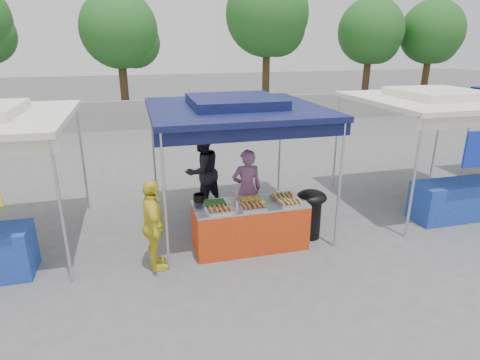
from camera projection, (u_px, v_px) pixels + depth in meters
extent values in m
plane|color=#5A5A5C|center=(248.00, 244.00, 7.44)|extent=(80.00, 80.00, 0.00)
cube|color=gray|center=(178.00, 113.00, 17.28)|extent=(40.00, 0.25, 1.20)
cylinder|color=silver|center=(165.00, 205.00, 6.24)|extent=(0.05, 0.05, 2.30)
cylinder|color=silver|center=(339.00, 187.00, 6.96)|extent=(0.05, 0.05, 2.30)
cylinder|color=silver|center=(154.00, 154.00, 8.98)|extent=(0.05, 0.05, 2.30)
cylinder|color=silver|center=(280.00, 146.00, 9.70)|extent=(0.05, 0.05, 2.30)
cube|color=#101541|center=(235.00, 108.00, 7.57)|extent=(3.20, 3.20, 0.10)
cube|color=#101541|center=(235.00, 102.00, 7.53)|extent=(1.65, 1.65, 0.18)
cube|color=#101541|center=(258.00, 133.00, 6.25)|extent=(3.20, 0.04, 0.25)
cylinder|color=silver|center=(62.00, 215.00, 5.88)|extent=(0.05, 0.05, 2.30)
cylinder|color=silver|center=(83.00, 159.00, 8.61)|extent=(0.05, 0.05, 2.30)
cylinder|color=silver|center=(414.00, 180.00, 7.33)|extent=(0.05, 0.05, 2.30)
cylinder|color=silver|center=(336.00, 142.00, 10.06)|extent=(0.05, 0.05, 2.30)
cylinder|color=silver|center=(437.00, 135.00, 10.79)|extent=(0.05, 0.05, 2.30)
cube|color=silver|center=(436.00, 100.00, 8.66)|extent=(3.20, 3.20, 0.10)
cube|color=silver|center=(437.00, 94.00, 8.62)|extent=(1.65, 1.65, 0.18)
cube|color=#1F40A3|center=(455.00, 200.00, 8.39)|extent=(1.80, 0.70, 0.80)
cylinder|color=silver|center=(468.00, 133.00, 11.03)|extent=(0.05, 0.05, 2.30)
cylinder|color=#412D19|center=(124.00, 82.00, 17.88)|extent=(0.36, 0.36, 3.59)
sphere|color=#235E1F|center=(119.00, 29.00, 17.15)|extent=(3.29, 3.29, 3.29)
sphere|color=#235E1F|center=(134.00, 42.00, 17.64)|extent=(2.26, 2.26, 2.26)
cylinder|color=#412D19|center=(266.00, 72.00, 19.47)|extent=(0.36, 0.36, 4.23)
sphere|color=#235E1F|center=(267.00, 14.00, 18.61)|extent=(3.87, 3.87, 3.87)
sphere|color=#235E1F|center=(277.00, 28.00, 19.14)|extent=(2.66, 2.66, 2.66)
cylinder|color=#412D19|center=(366.00, 76.00, 21.07)|extent=(0.36, 0.36, 3.60)
sphere|color=#235E1F|center=(371.00, 31.00, 20.34)|extent=(3.29, 3.29, 3.29)
sphere|color=#235E1F|center=(378.00, 42.00, 20.84)|extent=(2.26, 2.26, 2.26)
cylinder|color=#412D19|center=(426.00, 75.00, 21.77)|extent=(0.36, 0.36, 3.57)
sphere|color=#235E1F|center=(432.00, 32.00, 21.05)|extent=(3.27, 3.27, 3.27)
sphere|color=#235E1F|center=(437.00, 42.00, 21.55)|extent=(2.25, 2.25, 2.25)
cube|color=#C23811|center=(250.00, 226.00, 7.21)|extent=(2.00, 0.80, 0.81)
cube|color=silver|center=(250.00, 204.00, 7.07)|extent=(2.00, 0.80, 0.04)
cube|color=silver|center=(220.00, 210.00, 6.71)|extent=(0.42, 0.30, 0.05)
cube|color=brown|center=(220.00, 208.00, 6.70)|extent=(0.35, 0.25, 0.02)
cube|color=silver|center=(253.00, 207.00, 6.83)|extent=(0.42, 0.30, 0.05)
cube|color=brown|center=(253.00, 205.00, 6.82)|extent=(0.35, 0.25, 0.02)
cube|color=silver|center=(290.00, 203.00, 7.00)|extent=(0.42, 0.30, 0.05)
cube|color=#AF863C|center=(290.00, 201.00, 6.99)|extent=(0.35, 0.25, 0.02)
cube|color=silver|center=(215.00, 204.00, 6.96)|extent=(0.42, 0.30, 0.05)
cube|color=#23571E|center=(215.00, 202.00, 6.95)|extent=(0.35, 0.25, 0.02)
cube|color=silver|center=(251.00, 200.00, 7.14)|extent=(0.42, 0.30, 0.05)
cube|color=gold|center=(251.00, 198.00, 7.13)|extent=(0.35, 0.25, 0.02)
cube|color=silver|center=(283.00, 197.00, 7.29)|extent=(0.42, 0.30, 0.05)
cube|color=#AF863C|center=(283.00, 195.00, 7.28)|extent=(0.35, 0.25, 0.02)
cylinder|color=black|center=(199.00, 198.00, 7.15)|extent=(0.21, 0.21, 0.12)
cylinder|color=silver|center=(237.00, 204.00, 6.91)|extent=(0.09, 0.09, 0.11)
cylinder|color=black|center=(310.00, 219.00, 7.58)|extent=(0.39, 0.39, 0.76)
ellipsoid|color=black|center=(312.00, 197.00, 7.43)|extent=(0.56, 0.56, 0.25)
cube|color=#142CA3|center=(215.00, 224.00, 7.84)|extent=(0.54, 0.38, 0.33)
cube|color=#142CA3|center=(262.00, 224.00, 7.87)|extent=(0.53, 0.37, 0.32)
cube|color=#142CA3|center=(262.00, 209.00, 7.77)|extent=(0.52, 0.36, 0.31)
imported|color=#8A577B|center=(247.00, 189.00, 7.85)|extent=(0.61, 0.42, 1.62)
imported|color=black|center=(203.00, 171.00, 8.66)|extent=(1.08, 1.01, 1.78)
imported|color=yellow|center=(153.00, 226.00, 6.39)|extent=(0.44, 0.93, 1.54)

